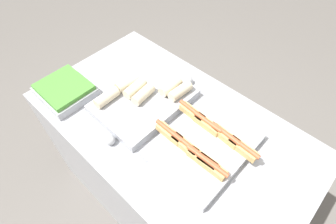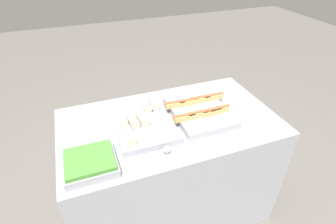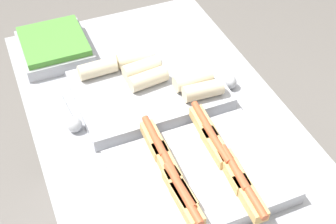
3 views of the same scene
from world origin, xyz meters
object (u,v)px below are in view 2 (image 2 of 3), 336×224
serving_spoon_near (165,150)px  serving_spoon_far (140,101)px  tray_hotdogs (199,111)px  tray_side_front (90,163)px  tray_wraps (142,122)px

serving_spoon_near → serving_spoon_far: size_ratio=0.93×
tray_hotdogs → serving_spoon_near: (-0.36, -0.29, -0.01)m
tray_side_front → serving_spoon_far: 0.70m
serving_spoon_near → tray_hotdogs: bearing=38.6°
tray_hotdogs → tray_wraps: bearing=179.3°
serving_spoon_far → tray_wraps: bearing=-103.0°
tray_side_front → tray_hotdogs: bearing=17.9°
tray_hotdogs → tray_side_front: tray_hotdogs is taller
tray_wraps → serving_spoon_far: size_ratio=2.28×
serving_spoon_far → tray_side_front: bearing=-128.6°
tray_wraps → serving_spoon_far: (0.07, 0.29, -0.01)m
tray_hotdogs → serving_spoon_near: size_ratio=2.36×
tray_side_front → serving_spoon_far: (0.44, 0.55, -0.01)m
tray_hotdogs → tray_wraps: tray_wraps is taller
tray_side_front → serving_spoon_far: tray_side_front is taller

